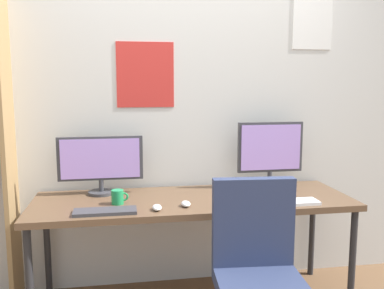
{
  "coord_description": "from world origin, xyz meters",
  "views": [
    {
      "loc": [
        -0.45,
        -2.03,
        1.49
      ],
      "look_at": [
        0.0,
        0.65,
        1.09
      ],
      "focal_mm": 39.2,
      "sensor_mm": 36.0,
      "label": 1
    }
  ],
  "objects_px": {
    "monitor_right": "(270,151)",
    "mouse_right_side": "(186,204)",
    "desk": "(193,206)",
    "mouse_left_side": "(157,207)",
    "coffee_mug": "(118,197)",
    "keyboard_right": "(288,202)",
    "monitor_left": "(101,162)",
    "keyboard_left": "(105,211)"
  },
  "relations": [
    {
      "from": "monitor_right",
      "to": "mouse_right_side",
      "type": "distance_m",
      "value": 0.82
    },
    {
      "from": "desk",
      "to": "monitor_right",
      "type": "relative_size",
      "value": 4.33
    },
    {
      "from": "mouse_left_side",
      "to": "coffee_mug",
      "type": "xyz_separation_m",
      "value": [
        -0.23,
        0.17,
        0.03
      ]
    },
    {
      "from": "keyboard_right",
      "to": "coffee_mug",
      "type": "bearing_deg",
      "value": 170.4
    },
    {
      "from": "desk",
      "to": "keyboard_right",
      "type": "height_order",
      "value": "keyboard_right"
    },
    {
      "from": "desk",
      "to": "monitor_left",
      "type": "distance_m",
      "value": 0.69
    },
    {
      "from": "monitor_right",
      "to": "coffee_mug",
      "type": "xyz_separation_m",
      "value": [
        -1.09,
        -0.27,
        -0.22
      ]
    },
    {
      "from": "mouse_left_side",
      "to": "desk",
      "type": "bearing_deg",
      "value": 40.79
    },
    {
      "from": "keyboard_right",
      "to": "mouse_right_side",
      "type": "height_order",
      "value": "mouse_right_side"
    },
    {
      "from": "keyboard_left",
      "to": "monitor_left",
      "type": "bearing_deg",
      "value": 95.17
    },
    {
      "from": "monitor_left",
      "to": "mouse_left_side",
      "type": "bearing_deg",
      "value": -51.73
    },
    {
      "from": "monitor_right",
      "to": "mouse_left_side",
      "type": "height_order",
      "value": "monitor_right"
    },
    {
      "from": "mouse_left_side",
      "to": "mouse_right_side",
      "type": "height_order",
      "value": "same"
    },
    {
      "from": "coffee_mug",
      "to": "desk",
      "type": "bearing_deg",
      "value": 6.21
    },
    {
      "from": "desk",
      "to": "mouse_left_side",
      "type": "relative_size",
      "value": 21.6
    },
    {
      "from": "monitor_left",
      "to": "keyboard_right",
      "type": "xyz_separation_m",
      "value": [
        1.16,
        -0.44,
        -0.21
      ]
    },
    {
      "from": "keyboard_left",
      "to": "coffee_mug",
      "type": "relative_size",
      "value": 3.42
    },
    {
      "from": "keyboard_right",
      "to": "mouse_left_side",
      "type": "distance_m",
      "value": 0.82
    },
    {
      "from": "monitor_left",
      "to": "mouse_left_side",
      "type": "relative_size",
      "value": 5.92
    },
    {
      "from": "keyboard_right",
      "to": "desk",
      "type": "bearing_deg",
      "value": 157.67
    },
    {
      "from": "desk",
      "to": "monitor_left",
      "type": "relative_size",
      "value": 3.65
    },
    {
      "from": "keyboard_right",
      "to": "monitor_right",
      "type": "bearing_deg",
      "value": 84.83
    },
    {
      "from": "monitor_left",
      "to": "mouse_right_side",
      "type": "height_order",
      "value": "monitor_left"
    },
    {
      "from": "monitor_left",
      "to": "keyboard_left",
      "type": "height_order",
      "value": "monitor_left"
    },
    {
      "from": "keyboard_left",
      "to": "desk",
      "type": "bearing_deg",
      "value": 22.33
    },
    {
      "from": "keyboard_right",
      "to": "mouse_left_side",
      "type": "relative_size",
      "value": 4.07
    },
    {
      "from": "monitor_right",
      "to": "coffee_mug",
      "type": "bearing_deg",
      "value": -166.29
    },
    {
      "from": "desk",
      "to": "monitor_left",
      "type": "xyz_separation_m",
      "value": [
        -0.6,
        0.21,
        0.27
      ]
    },
    {
      "from": "desk",
      "to": "mouse_left_side",
      "type": "xyz_separation_m",
      "value": [
        -0.26,
        -0.22,
        0.07
      ]
    },
    {
      "from": "monitor_right",
      "to": "keyboard_left",
      "type": "height_order",
      "value": "monitor_right"
    },
    {
      "from": "keyboard_right",
      "to": "mouse_left_side",
      "type": "bearing_deg",
      "value": 179.44
    },
    {
      "from": "keyboard_left",
      "to": "coffee_mug",
      "type": "distance_m",
      "value": 0.19
    },
    {
      "from": "monitor_left",
      "to": "keyboard_right",
      "type": "height_order",
      "value": "monitor_left"
    },
    {
      "from": "desk",
      "to": "mouse_left_side",
      "type": "bearing_deg",
      "value": -139.21
    },
    {
      "from": "mouse_right_side",
      "to": "keyboard_left",
      "type": "bearing_deg",
      "value": -173.39
    },
    {
      "from": "desk",
      "to": "monitor_right",
      "type": "distance_m",
      "value": 0.71
    },
    {
      "from": "monitor_left",
      "to": "mouse_right_side",
      "type": "bearing_deg",
      "value": -36.4
    },
    {
      "from": "keyboard_left",
      "to": "keyboard_right",
      "type": "distance_m",
      "value": 1.12
    },
    {
      "from": "monitor_right",
      "to": "mouse_left_side",
      "type": "relative_size",
      "value": 4.99
    },
    {
      "from": "monitor_left",
      "to": "coffee_mug",
      "type": "distance_m",
      "value": 0.34
    },
    {
      "from": "monitor_right",
      "to": "keyboard_left",
      "type": "relative_size",
      "value": 1.32
    },
    {
      "from": "keyboard_left",
      "to": "mouse_right_side",
      "type": "distance_m",
      "value": 0.49
    }
  ]
}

